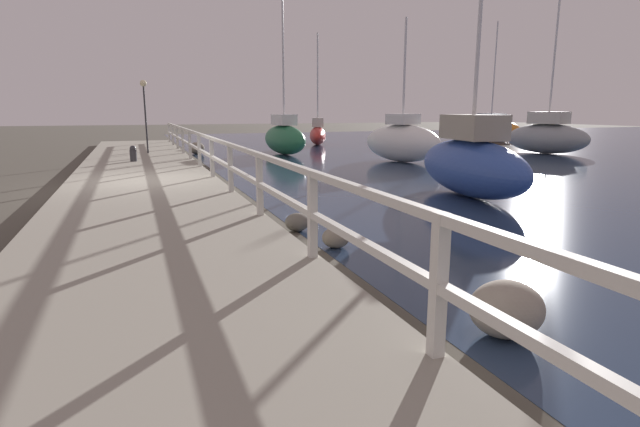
% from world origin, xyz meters
% --- Properties ---
extents(ground_plane, '(120.00, 120.00, 0.00)m').
position_xyz_m(ground_plane, '(0.00, 0.00, 0.00)').
color(ground_plane, '#4C473D').
extents(dock_walkway, '(3.78, 36.00, 0.22)m').
position_xyz_m(dock_walkway, '(0.00, 0.00, 0.11)').
color(dock_walkway, gray).
rests_on(dock_walkway, ground).
extents(railing, '(0.10, 32.50, 1.08)m').
position_xyz_m(railing, '(1.79, -0.00, 0.95)').
color(railing, silver).
rests_on(railing, dock_walkway).
extents(boulder_mid_strip, '(0.42, 0.38, 0.31)m').
position_xyz_m(boulder_mid_strip, '(2.52, -7.08, 0.16)').
color(boulder_mid_strip, slate).
rests_on(boulder_mid_strip, ground).
extents(boulder_upstream, '(0.73, 0.66, 0.55)m').
position_xyz_m(boulder_upstream, '(2.57, 10.09, 0.27)').
color(boulder_upstream, slate).
rests_on(boulder_upstream, ground).
extents(boulder_downstream, '(0.68, 0.62, 0.51)m').
position_xyz_m(boulder_downstream, '(2.84, -10.34, 0.26)').
color(boulder_downstream, gray).
rests_on(boulder_downstream, ground).
extents(boulder_water_edge, '(0.41, 0.37, 0.31)m').
position_xyz_m(boulder_water_edge, '(2.30, -5.90, 0.16)').
color(boulder_water_edge, '#666056').
rests_on(boulder_water_edge, ground).
extents(mooring_bollard, '(0.24, 0.24, 0.56)m').
position_xyz_m(mooring_bollard, '(-0.21, 5.18, 0.50)').
color(mooring_bollard, '#333338').
rests_on(mooring_bollard, dock_walkway).
extents(dock_lamp, '(0.27, 0.27, 3.00)m').
position_xyz_m(dock_lamp, '(0.39, 8.66, 2.48)').
color(dock_lamp, '#2D2D33').
rests_on(dock_lamp, dock_walkway).
extents(sailboat_red, '(2.25, 4.21, 6.29)m').
position_xyz_m(sailboat_red, '(10.06, 14.15, 0.62)').
color(sailboat_red, red).
rests_on(sailboat_red, water_surface).
extents(sailboat_orange, '(1.58, 5.65, 7.84)m').
position_xyz_m(sailboat_orange, '(23.31, 15.16, 0.76)').
color(sailboat_orange, orange).
rests_on(sailboat_orange, water_surface).
extents(sailboat_white, '(2.50, 3.92, 5.40)m').
position_xyz_m(sailboat_white, '(9.71, 3.63, 0.79)').
color(sailboat_white, white).
rests_on(sailboat_white, water_surface).
extents(sailboat_blue, '(1.89, 4.56, 6.58)m').
position_xyz_m(sailboat_blue, '(7.22, -3.98, 0.78)').
color(sailboat_blue, '#2D4C9E').
rests_on(sailboat_blue, water_surface).
extents(sailboat_gray, '(2.85, 4.17, 7.80)m').
position_xyz_m(sailboat_gray, '(17.94, 4.58, 0.81)').
color(sailboat_gray, gray).
rests_on(sailboat_gray, water_surface).
extents(sailboat_green, '(1.57, 3.98, 6.95)m').
position_xyz_m(sailboat_green, '(6.32, 8.42, 0.77)').
color(sailboat_green, '#236B42').
rests_on(sailboat_green, water_surface).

